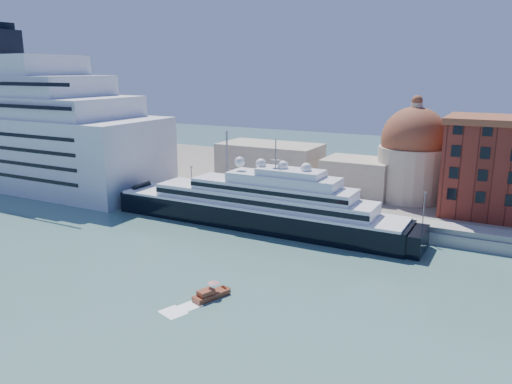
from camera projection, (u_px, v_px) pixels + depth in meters
The scene contains 9 objects.
ground at pixel (228, 263), 94.68m from camera, with size 400.00×400.00×0.00m, color #3D6A60.
quay at pixel (299, 213), 123.52m from camera, with size 180.00×10.00×2.50m, color gray.
land at pixel (350, 182), 158.71m from camera, with size 260.00×72.00×2.00m, color slate.
quay_fence at pixel (292, 210), 119.22m from camera, with size 180.00×0.10×1.20m, color slate.
superyacht at pixel (246, 207), 117.48m from camera, with size 81.25×11.26×24.28m.
service_barge at pixel (110, 201), 136.65m from camera, with size 11.10×4.17×2.46m.
water_taxi at pixel (210, 294), 80.04m from camera, with size 4.05×6.62×2.99m.
church at pixel (354, 161), 138.61m from camera, with size 66.00×18.00×25.50m.
lamp_posts at pixel (251, 175), 125.76m from camera, with size 120.80×2.40×18.00m.
Camera 1 is at (46.44, -75.75, 35.80)m, focal length 35.00 mm.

